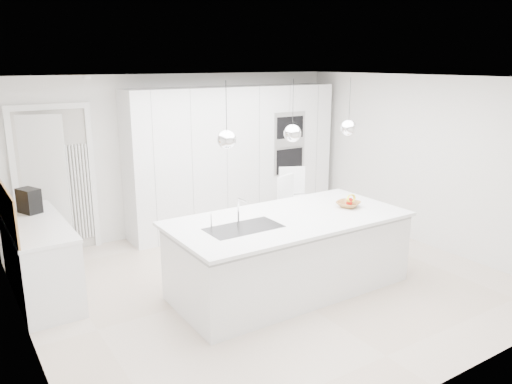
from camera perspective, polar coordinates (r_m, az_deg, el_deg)
floor at (r=6.38m, az=1.49°, el=-10.19°), size 5.50×5.50×0.00m
wall_back at (r=8.10m, az=-8.52°, el=4.36°), size 5.50×0.00×5.50m
wall_left at (r=5.00m, az=-25.44°, el=-3.43°), size 0.00×5.00×5.00m
ceiling at (r=5.78m, az=1.66°, el=12.88°), size 5.50×5.50×0.00m
tall_cabinets at (r=8.21m, az=-2.52°, el=3.94°), size 3.60×0.60×2.30m
oven_stack at (r=8.42m, az=3.85°, el=5.57°), size 0.62×0.04×1.05m
doorway_frame at (r=7.54m, az=-21.94°, el=0.92°), size 1.11×0.08×2.13m
hallway_door at (r=7.46m, az=-23.72°, el=0.44°), size 0.76×0.38×2.00m
radiator at (r=7.63m, az=-19.45°, el=-0.04°), size 0.32×0.04×1.40m
left_base_cabinets at (r=6.43m, az=-23.52°, el=-7.10°), size 0.60×1.80×0.86m
left_worktop at (r=6.29m, az=-23.93°, el=-3.28°), size 0.62×1.82×0.04m
oak_backsplash at (r=6.18m, az=-26.81°, el=-1.28°), size 0.02×1.80×0.50m
island_base at (r=6.03m, az=3.93°, el=-7.26°), size 2.80×1.20×0.86m
island_worktop at (r=5.92m, az=3.71°, el=-3.06°), size 2.84×1.40×0.04m
island_sink at (r=5.55m, az=-1.40°, el=-4.91°), size 0.84×0.44×0.18m
island_tap at (r=5.67m, az=-2.05°, el=-2.05°), size 0.02×0.02×0.30m
pendant_left at (r=5.19m, az=-3.37°, el=5.99°), size 0.20×0.20×0.20m
pendant_mid at (r=5.65m, az=4.19°, el=6.70°), size 0.20×0.20×0.20m
pendant_right at (r=6.20m, az=10.53°, el=7.20°), size 0.20×0.20×0.20m
fruit_bowl at (r=6.40m, az=10.51°, el=-1.39°), size 0.38×0.38×0.07m
espresso_machine at (r=6.63m, az=-24.51°, el=-0.91°), size 0.27×0.33×0.30m
bar_stool_left at (r=6.99m, az=4.05°, el=-2.93°), size 0.54×0.62×1.14m
bar_stool_right at (r=7.23m, az=4.80°, el=-2.08°), size 0.59×0.67×1.20m
apple_a at (r=6.44m, az=10.72°, el=-1.00°), size 0.08×0.08×0.08m
apple_b at (r=6.35m, az=10.60°, el=-1.21°), size 0.08×0.08×0.08m
apple_c at (r=6.42m, az=10.61°, el=-1.06°), size 0.07×0.07×0.07m
banana_bunch at (r=6.38m, az=10.82°, el=-0.73°), size 0.23×0.17×0.21m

